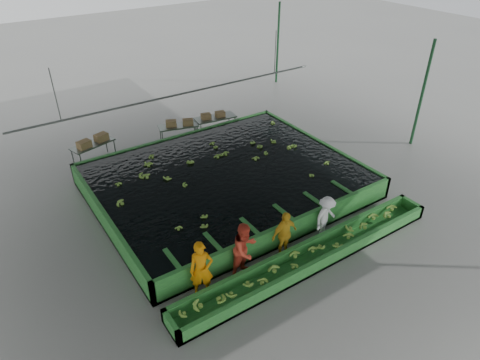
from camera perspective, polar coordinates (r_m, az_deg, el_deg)
ground at (r=16.36m, az=0.97°, el=-3.74°), size 80.00×80.00×0.00m
shed_roof at (r=14.03m, az=1.16°, el=13.04°), size 20.00×22.00×0.04m
shed_posts at (r=15.03m, az=1.06°, el=4.00°), size 20.00×22.00×5.00m
flotation_tank at (r=17.15m, az=-1.86°, el=-0.08°), size 10.00×8.00×0.90m
tank_water at (r=16.94m, az=-1.88°, el=1.07°), size 9.70×7.70×0.00m
sorting_trough at (r=14.06m, az=9.47°, el=-10.03°), size 10.00×1.00×0.50m
cableway_rail at (r=18.78m, az=-7.80°, el=11.31°), size 0.08×0.08×14.00m
rail_hanger_left at (r=17.02m, az=-23.43°, el=10.34°), size 0.04×0.04×2.00m
rail_hanger_right at (r=21.01m, az=4.73°, el=16.62°), size 0.04×0.04×2.00m
worker_a at (r=12.51m, az=-5.17°, el=-11.80°), size 0.81×0.68×1.87m
worker_b at (r=13.07m, az=0.67°, el=-9.27°), size 1.07×0.92×1.89m
worker_c at (r=13.85m, az=5.94°, el=-7.21°), size 1.00×0.44×1.69m
worker_d at (r=14.90m, az=11.37°, el=-4.83°), size 1.12×0.79×1.56m
packing_table_left at (r=20.31m, az=-18.87°, el=3.53°), size 2.06×1.27×0.88m
packing_table_mid at (r=21.16m, az=-8.14°, el=6.18°), size 2.04×1.22×0.87m
packing_table_right at (r=21.73m, az=-3.29°, el=7.27°), size 2.13×1.07×0.93m
box_stack_left at (r=20.07m, az=-18.96°, el=4.58°), size 1.50×0.83×0.31m
box_stack_mid at (r=20.95m, az=-8.04°, el=7.22°), size 1.34×0.85×0.28m
box_stack_right at (r=21.47m, az=-3.60°, el=8.31°), size 1.24×0.58×0.26m
floating_bananas at (r=17.53m, az=-3.27°, el=2.19°), size 8.37×5.71×0.11m
trough_bananas at (r=13.96m, az=9.52°, el=-9.58°), size 8.82×0.59×0.12m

